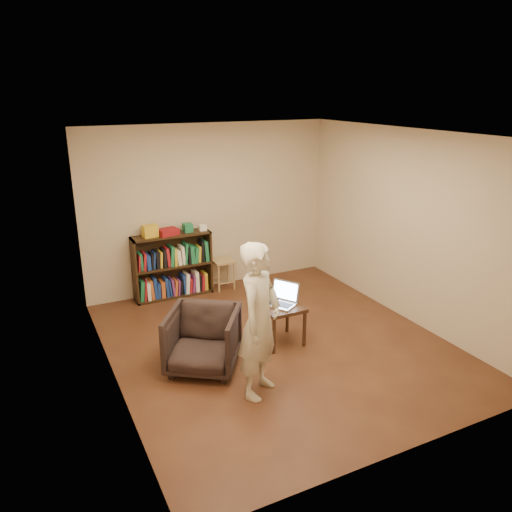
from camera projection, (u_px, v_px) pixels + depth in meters
name	position (u px, v px, depth m)	size (l,w,h in m)	color
floor	(277.00, 344.00, 6.34)	(4.50, 4.50, 0.00)	#412115
ceiling	(280.00, 134.00, 5.51)	(4.50, 4.50, 0.00)	white
wall_back	(210.00, 208.00, 7.84)	(4.00, 4.00, 0.00)	beige
wall_left	(106.00, 272.00, 5.09)	(4.50, 4.50, 0.00)	beige
wall_right	(408.00, 227.00, 6.76)	(4.50, 4.50, 0.00)	beige
bookshelf	(173.00, 269.00, 7.69)	(1.20, 0.30, 1.00)	black
box_yellow	(150.00, 231.00, 7.34)	(0.21, 0.16, 0.18)	gold
red_cloth	(168.00, 232.00, 7.44)	(0.29, 0.21, 0.10)	maroon
box_green	(188.00, 228.00, 7.60)	(0.13, 0.13, 0.13)	#1F7648
box_white	(203.00, 228.00, 7.69)	(0.11, 0.11, 0.09)	white
stool	(223.00, 265.00, 7.99)	(0.34, 0.34, 0.49)	tan
armchair	(203.00, 340.00, 5.68)	(0.77, 0.79, 0.72)	black
side_table	(281.00, 312.00, 6.25)	(0.50, 0.50, 0.51)	black
laptop	(282.00, 299.00, 6.25)	(0.46, 0.48, 0.28)	#B3B4B8
person	(260.00, 321.00, 5.08)	(0.61, 0.40, 1.67)	beige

